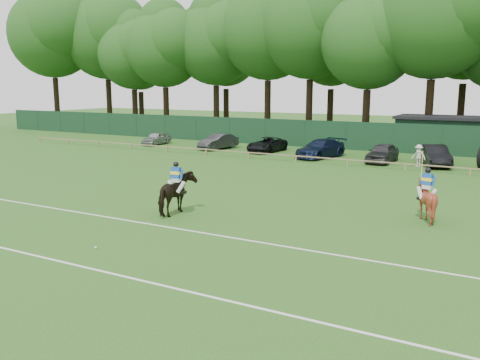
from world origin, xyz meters
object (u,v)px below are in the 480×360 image
Objects in this scene: sedan_grey at (218,142)px; spectator_left at (419,156)px; sedan_silver at (157,138)px; estate_black at (435,156)px; horse_chestnut at (426,201)px; sedan_navy at (320,149)px; utility_shed at (447,134)px; hatch_grey at (382,153)px; polo_ball at (96,247)px; horse_dark at (177,194)px; suv_black at (267,145)px.

sedan_grey is 17.62m from spectator_left.
sedan_grey is at bearing -5.44° from sedan_silver.
estate_black is (25.51, -0.80, 0.12)m from sedan_silver.
horse_chestnut is 0.48× the size of sedan_silver.
utility_shed is at bearing 62.19° from sedan_navy.
horse_chestnut reaches higher than sedan_silver.
hatch_grey is 2.88m from spectator_left.
hatch_grey is 0.94× the size of estate_black.
sedan_silver is at bearing 124.28° from polo_ball.
suv_black is at bearing -80.19° from horse_dark.
utility_shed reaches higher than estate_black.
sedan_grey is at bearing 178.98° from hatch_grey.
hatch_grey is 25.63m from polo_ball.
hatch_grey is at bearing -107.72° from horse_dark.
hatch_grey reaches higher than polo_ball.
polo_ball is at bearing -57.53° from sedan_grey.
horse_dark reaches higher than spectator_left.
horse_dark reaches higher than sedan_grey.
sedan_silver is 40.29× the size of polo_ball.
sedan_grey is 9.91m from sedan_navy.
horse_dark is at bearing -104.52° from utility_shed.
spectator_left is (17.53, -1.72, 0.11)m from sedan_grey.
sedan_navy is 0.59× the size of utility_shed.
horse_chestnut is 16.70m from hatch_grey.
estate_black reaches higher than sedan_grey.
hatch_grey is (21.85, -0.98, 0.10)m from sedan_silver.
sedan_grey is 0.83× the size of sedan_navy.
horse_dark is 20.36m from spectator_left.
horse_dark reaches higher than horse_chestnut.
estate_black is 26.61m from polo_ball.
horse_chestnut is at bearing -41.93° from sedan_navy.
spectator_left reaches higher than suv_black.
suv_black is at bearing 175.03° from hatch_grey.
polo_ball is (-9.54, -9.59, -0.83)m from horse_chestnut.
polo_ball is at bearing -96.58° from hatch_grey.
sedan_silver is 25.52m from estate_black.
horse_dark is 0.45× the size of sedan_navy.
sedan_grey is (7.06, -0.14, 0.06)m from sedan_silver.
spectator_left reaches higher than sedan_navy.
spectator_left is 25.34m from polo_ball.
polo_ball is (17.92, -26.30, -0.57)m from sedan_silver.
sedan_silver is at bearing -168.12° from sedan_navy.
polo_ball is (-7.58, -25.50, -0.69)m from estate_black.
utility_shed is (7.21, 34.45, 1.49)m from polo_ball.
sedan_silver is at bearing -171.17° from sedan_grey.
utility_shed is (0.54, 10.01, 0.75)m from spectator_left.
estate_black is at bearing 73.44° from polo_ball.
horse_dark is at bearing -97.93° from spectator_left.
horse_chestnut reaches higher than hatch_grey.
sedan_silver is at bearing -55.71° from horse_dark.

